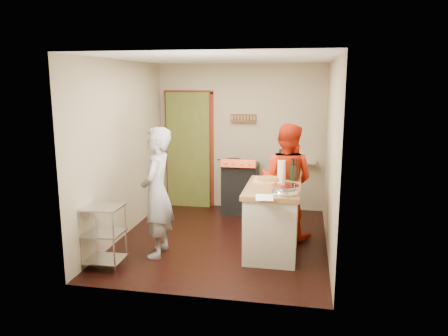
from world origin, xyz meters
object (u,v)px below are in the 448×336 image
at_px(person_stripe, 157,193).
at_px(island, 273,217).
at_px(stove, 240,187).
at_px(person_red, 286,181).
at_px(wire_shelving, 103,233).

bearing_deg(person_stripe, island, 100.80).
distance_m(stove, person_red, 1.41).
relative_size(person_stripe, person_red, 1.01).
bearing_deg(stove, person_stripe, -110.45).
bearing_deg(wire_shelving, island, 23.75).
height_order(wire_shelving, person_stripe, person_stripe).
bearing_deg(person_stripe, person_red, 119.20).
height_order(stove, person_stripe, person_stripe).
height_order(island, person_red, person_red).
bearing_deg(person_stripe, wire_shelving, -50.85).
relative_size(wire_shelving, person_red, 0.47).
distance_m(wire_shelving, island, 2.22).
relative_size(stove, wire_shelving, 1.26).
xyz_separation_m(wire_shelving, person_stripe, (0.54, 0.50, 0.42)).
bearing_deg(wire_shelving, stove, 63.15).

